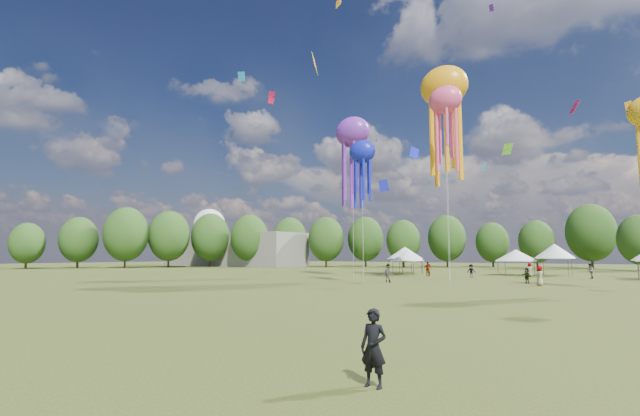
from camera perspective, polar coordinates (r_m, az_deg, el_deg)
The scene contains 10 objects.
ground at distance 17.11m, azimuth -19.57°, elevation -15.22°, with size 300.00×300.00×0.00m, color #384416.
observer_main at distance 10.46m, azimuth 6.74°, elevation -17.03°, with size 0.62×0.40×1.69m, color black.
spectator_near at distance 48.06m, azimuth 8.53°, elevation -8.09°, with size 0.92×0.72×1.90m, color gray.
spectators_far at distance 58.04m, azimuth 22.31°, elevation -7.41°, with size 19.22×18.96×1.91m.
festival_tents at distance 68.68m, azimuth 21.17°, elevation -5.35°, with size 37.07×11.88×4.34m.
show_kites at distance 55.62m, azimuth 12.53°, elevation 9.81°, with size 36.07×14.83×25.33m.
small_kites at distance 57.89m, azimuth 18.25°, elevation 22.44°, with size 65.38×59.88×45.36m.
treeline at distance 74.49m, azimuth 21.77°, elevation -2.62°, with size 201.57×95.24×13.43m.
hangar at distance 118.49m, azimuth -10.94°, elevation -5.21°, with size 40.00×12.00×8.00m, color gray.
radome at distance 134.56m, azimuth -13.75°, elevation -2.66°, with size 9.00×9.00×16.00m.
Camera 1 is at (13.75, -9.77, 2.88)m, focal length 25.48 mm.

